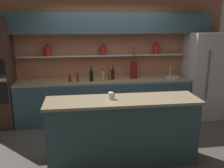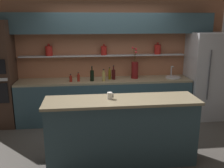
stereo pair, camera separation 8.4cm
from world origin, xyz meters
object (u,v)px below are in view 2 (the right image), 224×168
bottle_wine_1 (92,75)px  flower_vase (135,69)px  bottle_wine_3 (114,74)px  bottle_oil_0 (110,74)px  bottle_spirit_4 (104,76)px  bottle_sauce_2 (71,79)px  refrigerator (207,76)px  bottle_sauce_5 (78,78)px  sink_fixture (173,77)px  coffee_mug (110,96)px

bottle_wine_1 → flower_vase: bearing=8.8°
bottle_wine_3 → bottle_oil_0: bearing=165.2°
bottle_oil_0 → bottle_spirit_4: size_ratio=1.05×
flower_vase → bottle_wine_3: flower_vase is taller
bottle_spirit_4 → bottle_sauce_2: bearing=179.0°
bottle_wine_3 → bottle_sauce_2: bearing=-173.2°
refrigerator → bottle_sauce_5: refrigerator is taller
bottle_wine_3 → bottle_spirit_4: 0.25m
refrigerator → sink_fixture: bearing=176.4°
bottle_wine_1 → bottle_wine_3: size_ratio=1.04×
flower_vase → bottle_sauce_5: flower_vase is taller
refrigerator → flower_vase: refrigerator is taller
flower_vase → bottle_spirit_4: 0.72m
bottle_sauce_5 → bottle_wine_3: bearing=7.5°
bottle_wine_1 → bottle_sauce_2: 0.44m
refrigerator → sink_fixture: refrigerator is taller
bottle_wine_1 → coffee_mug: size_ratio=3.13×
sink_fixture → bottle_sauce_5: bearing=-177.0°
sink_fixture → coffee_mug: sink_fixture is taller
flower_vase → bottle_sauce_2: bearing=-173.4°
bottle_oil_0 → coffee_mug: bottle_oil_0 is taller
bottle_sauce_2 → bottle_wine_3: size_ratio=0.53×
coffee_mug → sink_fixture: bearing=46.7°
bottle_wine_3 → bottle_sauce_5: bottle_wine_3 is taller
flower_vase → bottle_wine_1: (-0.93, -0.14, -0.08)m
sink_fixture → bottle_spirit_4: sink_fixture is taller
flower_vase → bottle_oil_0: flower_vase is taller
refrigerator → bottle_wine_3: 2.10m
refrigerator → bottle_wine_3: refrigerator is taller
refrigerator → bottle_oil_0: 2.18m
bottle_sauce_5 → coffee_mug: 1.64m
bottle_oil_0 → coffee_mug: (-0.17, -1.68, 0.04)m
refrigerator → bottle_wine_3: size_ratio=6.29×
bottle_sauce_2 → coffee_mug: coffee_mug is taller
bottle_sauce_2 → bottle_spirit_4: bottle_spirit_4 is taller
bottle_sauce_2 → bottle_spirit_4: bearing=-1.0°
refrigerator → bottle_wine_1: 2.56m
bottle_wine_3 → bottle_spirit_4: bearing=-151.8°
sink_fixture → coffee_mug: bearing=-133.3°
bottle_wine_1 → bottle_wine_3: (0.46, 0.09, -0.01)m
bottle_wine_3 → coffee_mug: (-0.25, -1.66, 0.04)m
flower_vase → sink_fixture: (0.85, -0.04, -0.18)m
flower_vase → bottle_oil_0: size_ratio=2.66×
bottle_sauce_2 → bottle_sauce_5: bearing=3.5°
flower_vase → bottle_sauce_5: size_ratio=3.68×
coffee_mug → bottle_sauce_2: bearing=112.6°
bottle_wine_1 → bottle_sauce_2: bottle_wine_1 is taller
bottle_oil_0 → bottle_wine_1: size_ratio=0.82×
coffee_mug → bottle_wine_1: bearing=97.5°
refrigerator → bottle_wine_1: (-2.55, -0.06, 0.09)m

